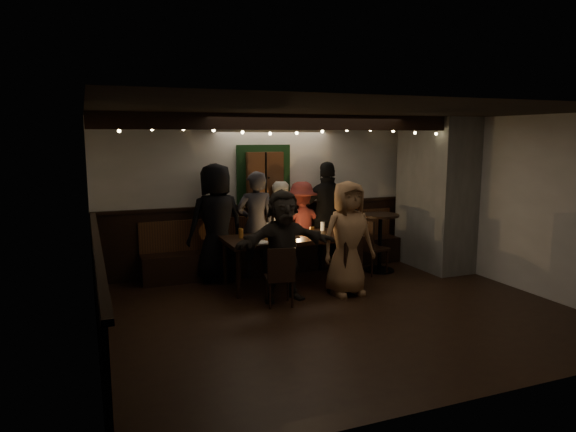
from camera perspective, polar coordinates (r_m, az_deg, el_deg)
name	(u,v)px	position (r m, az deg, el deg)	size (l,w,h in m)	color
room	(358,212)	(8.40, 7.78, 0.44)	(6.02, 5.01, 2.62)	black
dining_table	(293,240)	(7.95, 0.52, -2.71)	(2.14, 0.92, 0.93)	black
chair_near_left	(280,273)	(6.95, -0.87, -6.39)	(0.44, 0.44, 0.83)	black
chair_near_right	(348,260)	(7.59, 6.71, -4.92)	(0.51, 0.51, 0.88)	black
chair_end	(369,244)	(8.66, 9.01, -3.05)	(0.50, 0.50, 0.93)	black
high_top	(380,235)	(8.88, 10.20, -2.11)	(0.62, 0.62, 0.99)	black
person_a	(216,223)	(8.20, -7.98, -0.73)	(0.92, 0.60, 1.88)	black
person_b	(256,225)	(8.37, -3.60, -0.95)	(0.63, 0.42, 1.74)	#28272C
person_c	(278,227)	(8.66, -1.10, -1.23)	(0.75, 0.59, 1.55)	silver
person_d	(302,226)	(8.83, 1.54, -1.11)	(0.99, 0.57, 1.53)	maroon
person_e	(328,216)	(8.87, 4.47, 0.01)	(1.09, 0.46, 1.87)	black
person_f	(283,245)	(7.17, -0.53, -3.29)	(1.46, 0.46, 1.57)	black
person_g	(348,238)	(7.48, 6.66, -2.47)	(0.82, 0.53, 1.67)	#9D714A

